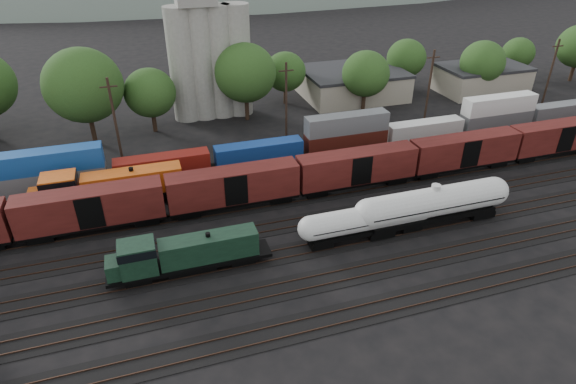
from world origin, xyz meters
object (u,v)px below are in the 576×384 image
object	(u,v)px
tank_car_a	(367,219)
orange_locomotive	(105,188)
grain_silo	(208,49)
green_locomotive	(181,254)

from	to	relation	value
tank_car_a	orange_locomotive	bearing A→B (deg)	150.12
orange_locomotive	grain_silo	size ratio (longest dim) A/B	0.64
orange_locomotive	tank_car_a	bearing A→B (deg)	-29.88
grain_silo	green_locomotive	bearing A→B (deg)	-104.07
green_locomotive	grain_silo	distance (m)	43.19
green_locomotive	grain_silo	world-z (taller)	grain_silo
green_locomotive	grain_silo	size ratio (longest dim) A/B	0.53
tank_car_a	orange_locomotive	world-z (taller)	orange_locomotive
tank_car_a	grain_silo	size ratio (longest dim) A/B	0.53
green_locomotive	tank_car_a	distance (m)	19.30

